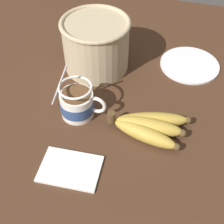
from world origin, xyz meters
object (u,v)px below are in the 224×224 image
woven_basket (96,44)px  banana_bunch (149,126)px  small_plate (190,65)px  coffee_mug (77,103)px

woven_basket → banana_bunch: bearing=-46.5°
small_plate → coffee_mug: bearing=-132.5°
banana_bunch → small_plate: (6.77, 28.29, -1.70)cm
coffee_mug → woven_basket: (-1.44, 19.64, 4.02)cm
coffee_mug → banana_bunch: coffee_mug is taller
banana_bunch → woven_basket: 29.10cm
banana_bunch → small_plate: 29.14cm
coffee_mug → woven_basket: bearing=94.2°
coffee_mug → small_plate: bearing=47.5°
banana_bunch → woven_basket: size_ratio=1.02×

